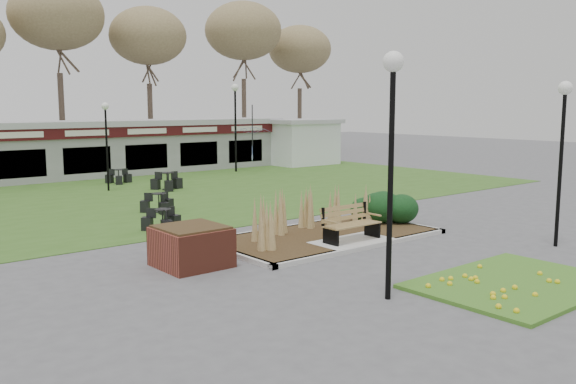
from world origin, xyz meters
TOP-DOWN VIEW (x-y plane):
  - ground at (0.00, 0.00)m, footprint 100.00×100.00m
  - lawn at (0.00, 12.00)m, footprint 34.00×16.00m
  - flower_bed at (0.00, -4.60)m, footprint 4.20×3.00m
  - planting_bed at (1.27, 1.35)m, footprint 6.75×3.40m
  - park_bench at (0.00, 0.25)m, footprint 1.70×0.66m
  - brick_planter at (-4.40, 1.00)m, footprint 1.50×1.50m
  - food_pavilion at (0.00, 19.96)m, footprint 24.60×3.40m
  - service_hut at (13.50, 18.00)m, footprint 4.40×3.40m
  - tree_backdrop at (0.00, 28.00)m, footprint 47.24×5.24m
  - lamp_post_near_left at (-2.72, -3.50)m, footprint 0.39×0.39m
  - lamp_post_near_right at (4.07, -3.36)m, footprint 0.36×0.36m
  - lamp_post_mid_right at (-0.80, 14.15)m, footprint 0.32×0.32m
  - lamp_post_far_right at (7.86, 17.00)m, footprint 0.40×0.40m
  - bistro_set_a at (-1.63, 7.91)m, footprint 1.23×1.15m
  - bistro_set_b at (0.59, 16.23)m, footprint 1.15×1.24m
  - bistro_set_c at (-3.02, 5.00)m, footprint 1.18×1.17m
  - bistro_set_d at (1.32, 12.81)m, footprint 1.32×1.41m
  - patio_umbrella at (8.00, 15.61)m, footprint 2.73×2.75m

SIDE VIEW (x-z plane):
  - ground at x=0.00m, z-range 0.00..0.00m
  - lawn at x=0.00m, z-range 0.00..0.02m
  - flower_bed at x=0.00m, z-range -0.01..0.15m
  - bistro_set_c at x=-3.02m, z-range -0.09..0.56m
  - bistro_set_a at x=-1.63m, z-range -0.09..0.57m
  - bistro_set_b at x=0.59m, z-range -0.09..0.57m
  - bistro_set_d at x=1.32m, z-range -0.11..0.65m
  - planting_bed at x=1.27m, z-range -0.27..1.00m
  - brick_planter at x=-4.40m, z-range 0.00..0.95m
  - park_bench at x=0.00m, z-range 0.12..1.05m
  - service_hut at x=13.50m, z-range 0.04..2.86m
  - food_pavilion at x=0.00m, z-range 0.03..2.93m
  - patio_umbrella at x=8.00m, z-range 0.35..2.97m
  - lamp_post_mid_right at x=-0.80m, z-range 0.87..4.69m
  - lamp_post_near_right at x=4.07m, z-range 0.99..5.30m
  - lamp_post_near_left at x=-2.72m, z-range 1.07..5.75m
  - lamp_post_far_right at x=7.86m, z-range 1.11..5.97m
  - tree_backdrop at x=0.00m, z-range 3.18..13.54m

